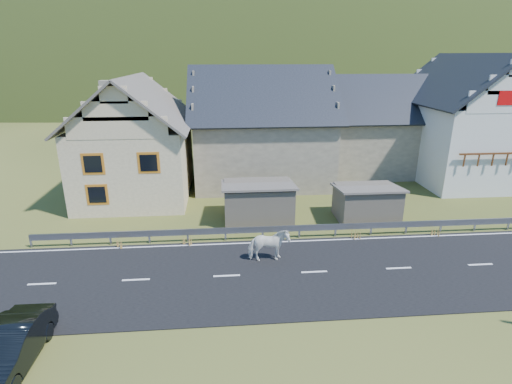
{
  "coord_description": "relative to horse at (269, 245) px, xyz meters",
  "views": [
    {
      "loc": [
        -4.01,
        -15.76,
        9.46
      ],
      "look_at": [
        -2.36,
        3.73,
        2.7
      ],
      "focal_mm": 28.0,
      "sensor_mm": 36.0,
      "label": 1
    }
  ],
  "objects": [
    {
      "name": "road",
      "position": [
        1.96,
        -1.24,
        -0.83
      ],
      "size": [
        60.0,
        7.0,
        0.04
      ],
      "primitive_type": "cube",
      "color": "black",
      "rests_on": "ground"
    },
    {
      "name": "house_stone_a",
      "position": [
        0.96,
        13.76,
        3.78
      ],
      "size": [
        10.8,
        9.8,
        8.9
      ],
      "color": "#9D927B",
      "rests_on": "ground"
    },
    {
      "name": "house_white",
      "position": [
        16.96,
        12.76,
        4.21
      ],
      "size": [
        8.8,
        10.8,
        9.7
      ],
      "color": "silver",
      "rests_on": "ground"
    },
    {
      "name": "car",
      "position": [
        -8.94,
        -6.12,
        -0.18
      ],
      "size": [
        1.44,
        4.11,
        1.35
      ],
      "primitive_type": "imported",
      "rotation": [
        0.0,
        0.0,
        -0.0
      ],
      "color": "black",
      "rests_on": "ground"
    },
    {
      "name": "ground",
      "position": [
        1.96,
        -1.24,
        -0.85
      ],
      "size": [
        160.0,
        160.0,
        0.0
      ],
      "primitive_type": "plane",
      "color": "#323D16",
      "rests_on": "ground"
    },
    {
      "name": "shed_right",
      "position": [
        6.46,
        4.76,
        0.15
      ],
      "size": [
        3.8,
        2.9,
        2.2
      ],
      "primitive_type": "cube",
      "color": "#63594C",
      "rests_on": "ground"
    },
    {
      "name": "conifer_patch",
      "position": [
        -53.04,
        108.76,
        5.15
      ],
      "size": [
        76.0,
        50.0,
        28.0
      ],
      "primitive_type": "ellipsoid",
      "color": "black",
      "rests_on": "ground"
    },
    {
      "name": "guardrail",
      "position": [
        1.96,
        2.44,
        -0.29
      ],
      "size": [
        28.1,
        0.09,
        0.75
      ],
      "color": "#93969B",
      "rests_on": "ground"
    },
    {
      "name": "house_stone_b",
      "position": [
        10.96,
        15.76,
        3.38
      ],
      "size": [
        9.8,
        8.8,
        8.1
      ],
      "color": "#9D927B",
      "rests_on": "ground"
    },
    {
      "name": "lane_markings",
      "position": [
        1.96,
        -1.24,
        -0.81
      ],
      "size": [
        60.0,
        6.6,
        0.01
      ],
      "primitive_type": "cube",
      "color": "silver",
      "rests_on": "road"
    },
    {
      "name": "horse",
      "position": [
        0.0,
        0.0,
        0.0
      ],
      "size": [
        1.02,
        1.99,
        1.63
      ],
      "primitive_type": "imported",
      "rotation": [
        0.0,
        0.0,
        1.64
      ],
      "color": "white",
      "rests_on": "road"
    },
    {
      "name": "house_cream",
      "position": [
        -8.04,
        10.76,
        3.5
      ],
      "size": [
        7.8,
        9.8,
        8.3
      ],
      "color": "beige",
      "rests_on": "ground"
    },
    {
      "name": "shed_left",
      "position": [
        -0.04,
        5.26,
        0.25
      ],
      "size": [
        4.3,
        3.3,
        2.4
      ],
      "primitive_type": "cube",
      "color": "#63594C",
      "rests_on": "ground"
    },
    {
      "name": "mountain",
      "position": [
        6.96,
        178.76,
        -20.85
      ],
      "size": [
        440.0,
        280.0,
        260.0
      ],
      "primitive_type": "ellipsoid",
      "color": "#1F360E",
      "rests_on": "ground"
    }
  ]
}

